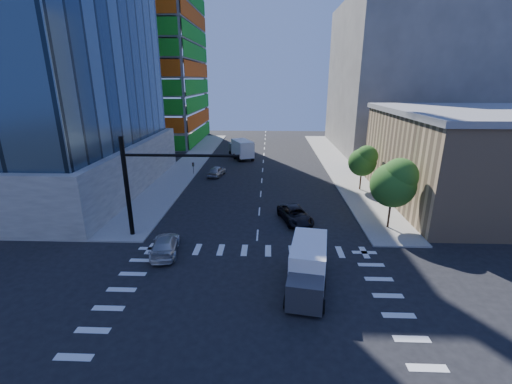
{
  "coord_description": "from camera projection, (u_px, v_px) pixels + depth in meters",
  "views": [
    {
      "loc": [
        0.98,
        -16.74,
        13.65
      ],
      "look_at": [
        0.02,
        8.0,
        5.51
      ],
      "focal_mm": 24.0,
      "sensor_mm": 36.0,
      "label": 1
    }
  ],
  "objects": [
    {
      "name": "ground",
      "position": [
        250.0,
        323.0,
        20.19
      ],
      "size": [
        160.0,
        160.0,
        0.0
      ],
      "primitive_type": "plane",
      "color": "black",
      "rests_on": "ground"
    },
    {
      "name": "road_markings",
      "position": [
        250.0,
        323.0,
        20.19
      ],
      "size": [
        20.0,
        20.0,
        0.01
      ],
      "primitive_type": "cube",
      "color": "silver",
      "rests_on": "ground"
    },
    {
      "name": "sidewalk_ne",
      "position": [
        337.0,
        164.0,
        57.68
      ],
      "size": [
        5.0,
        60.0,
        0.15
      ],
      "primitive_type": "cube",
      "color": "gray",
      "rests_on": "ground"
    },
    {
      "name": "sidewalk_nw",
      "position": [
        190.0,
        163.0,
        58.6
      ],
      "size": [
        5.0,
        60.0,
        0.15
      ],
      "primitive_type": "cube",
      "color": "gray",
      "rests_on": "ground"
    },
    {
      "name": "construction_building",
      "position": [
        136.0,
        25.0,
        72.3
      ],
      "size": [
        25.16,
        34.5,
        70.6
      ],
      "color": "gray",
      "rests_on": "ground"
    },
    {
      "name": "commercial_building",
      "position": [
        482.0,
        158.0,
        38.5
      ],
      "size": [
        20.5,
        22.5,
        10.6
      ],
      "color": "tan",
      "rests_on": "ground"
    },
    {
      "name": "bg_building_ne",
      "position": [
        402.0,
        78.0,
        67.04
      ],
      "size": [
        24.0,
        30.0,
        28.0
      ],
      "primitive_type": "cube",
      "color": "#655F5B",
      "rests_on": "ground"
    },
    {
      "name": "signal_mast_nw",
      "position": [
        143.0,
        178.0,
        29.76
      ],
      "size": [
        10.2,
        0.4,
        9.0
      ],
      "color": "black",
      "rests_on": "sidewalk_nw"
    },
    {
      "name": "tree_south",
      "position": [
        395.0,
        182.0,
        31.47
      ],
      "size": [
        4.16,
        4.16,
        6.82
      ],
      "color": "#382316",
      "rests_on": "sidewalk_ne"
    },
    {
      "name": "tree_north",
      "position": [
        364.0,
        160.0,
        43.06
      ],
      "size": [
        3.54,
        3.52,
        5.78
      ],
      "color": "#382316",
      "rests_on": "sidewalk_ne"
    },
    {
      "name": "car_nb_far",
      "position": [
        295.0,
        215.0,
        34.36
      ],
      "size": [
        3.83,
        5.81,
        1.48
      ],
      "primitive_type": "imported",
      "rotation": [
        0.0,
        0.0,
        0.28
      ],
      "color": "black",
      "rests_on": "ground"
    },
    {
      "name": "car_sb_near",
      "position": [
        165.0,
        245.0,
        28.12
      ],
      "size": [
        2.82,
        5.31,
        1.47
      ],
      "primitive_type": "imported",
      "rotation": [
        0.0,
        0.0,
        3.3
      ],
      "color": "silver",
      "rests_on": "ground"
    },
    {
      "name": "car_sb_mid",
      "position": [
        217.0,
        171.0,
        50.84
      ],
      "size": [
        2.61,
        4.66,
        1.5
      ],
      "primitive_type": "imported",
      "rotation": [
        0.0,
        0.0,
        2.94
      ],
      "color": "#96989D",
      "rests_on": "ground"
    },
    {
      "name": "box_truck_near",
      "position": [
        307.0,
        272.0,
        22.94
      ],
      "size": [
        3.47,
        6.25,
        3.1
      ],
      "rotation": [
        0.0,
        0.0,
        -0.17
      ],
      "color": "black",
      "rests_on": "ground"
    },
    {
      "name": "box_truck_far",
      "position": [
        241.0,
        150.0,
        62.1
      ],
      "size": [
        5.15,
        7.11,
        3.43
      ],
      "rotation": [
        0.0,
        0.0,
        3.55
      ],
      "color": "black",
      "rests_on": "ground"
    }
  ]
}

